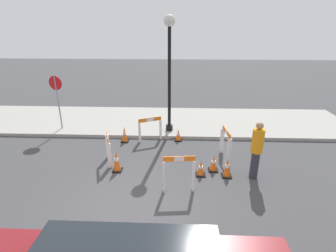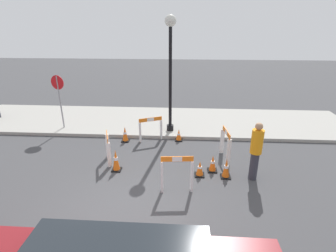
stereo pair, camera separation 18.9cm
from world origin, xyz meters
TOP-DOWN VIEW (x-y plane):
  - ground_plane at (0.00, 0.00)m, footprint 60.00×60.00m
  - sidewalk_slab at (0.00, 6.42)m, footprint 18.00×3.85m
  - streetlamp_post at (0.78, 5.15)m, footprint 0.44×0.44m
  - stop_sign at (-3.94, 5.20)m, footprint 0.59×0.14m
  - barricade_0 at (-1.16, 2.51)m, footprint 0.37×0.78m
  - barricade_1 at (1.20, 0.96)m, footprint 0.90×0.21m
  - barricade_2 at (2.81, 2.97)m, footprint 0.24×0.93m
  - barricade_3 at (0.05, 4.35)m, footprint 0.91×0.50m
  - traffic_cone_0 at (2.31, 2.11)m, footprint 0.30×0.30m
  - traffic_cone_1 at (-0.77, 1.96)m, footprint 0.30×0.30m
  - traffic_cone_2 at (-0.97, 4.19)m, footprint 0.30×0.30m
  - traffic_cone_3 at (2.69, 1.77)m, footprint 0.30×0.30m
  - traffic_cone_4 at (1.89, 1.81)m, footprint 0.30×0.30m
  - traffic_cone_5 at (1.18, 4.40)m, footprint 0.30×0.30m
  - person_worker at (3.49, 1.75)m, footprint 0.45×0.45m

SIDE VIEW (x-z plane):
  - ground_plane at x=0.00m, z-range 0.00..0.00m
  - sidewalk_slab at x=0.00m, z-range 0.00..0.13m
  - traffic_cone_5 at x=1.18m, z-range -0.01..0.47m
  - traffic_cone_4 at x=1.89m, z-range -0.01..0.48m
  - traffic_cone_0 at x=2.31m, z-range -0.01..0.55m
  - traffic_cone_2 at x=-0.97m, z-range -0.01..0.61m
  - traffic_cone_3 at x=2.69m, z-range -0.01..0.61m
  - traffic_cone_1 at x=-0.77m, z-range -0.01..0.71m
  - barricade_3 at x=0.05m, z-range 0.05..1.02m
  - barricade_0 at x=-1.16m, z-range 0.03..1.05m
  - barricade_2 at x=2.81m, z-range 0.05..1.13m
  - barricade_1 at x=1.20m, z-range 0.05..1.15m
  - person_worker at x=3.49m, z-range 0.08..1.90m
  - stop_sign at x=-3.94m, z-range 0.52..2.83m
  - streetlamp_post at x=0.78m, z-range 0.82..5.43m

